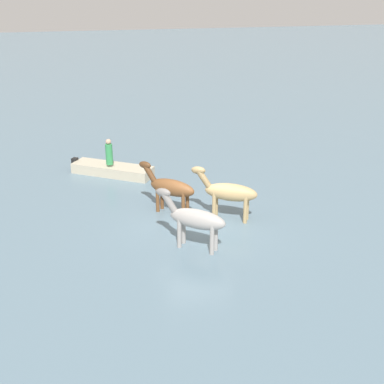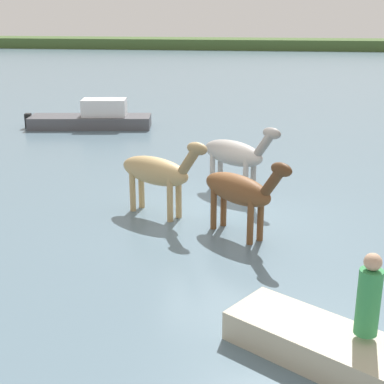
{
  "view_description": "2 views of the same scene",
  "coord_description": "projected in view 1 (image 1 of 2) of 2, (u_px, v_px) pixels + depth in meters",
  "views": [
    {
      "loc": [
        3.94,
        16.88,
        8.52
      ],
      "look_at": [
        0.0,
        -0.35,
        1.19
      ],
      "focal_mm": 48.89,
      "sensor_mm": 36.0,
      "label": 1
    },
    {
      "loc": [
        1.1,
        -12.81,
        4.81
      ],
      "look_at": [
        -0.55,
        -0.2,
        0.6
      ],
      "focal_mm": 52.37,
      "sensor_mm": 36.0,
      "label": 2
    }
  ],
  "objects": [
    {
      "name": "horse_mid_herd",
      "position": [
        229.0,
        192.0,
        19.37
      ],
      "size": [
        2.4,
        1.61,
        1.98
      ],
      "rotation": [
        0.0,
        0.0,
        5.76
      ],
      "color": "tan",
      "rests_on": "ground_plane"
    },
    {
      "name": "ground_plane",
      "position": [
        194.0,
        225.0,
        19.28
      ],
      "size": [
        151.82,
        151.82,
        0.0
      ],
      "primitive_type": "plane",
      "color": "slate"
    },
    {
      "name": "boat_skiff_near",
      "position": [
        112.0,
        171.0,
        24.14
      ],
      "size": [
        3.75,
        2.97,
        0.71
      ],
      "rotation": [
        0.0,
        0.0,
        2.56
      ],
      "color": "#B7AD93",
      "rests_on": "ground_plane"
    },
    {
      "name": "person_boatman_standing",
      "position": [
        109.0,
        153.0,
        23.62
      ],
      "size": [
        0.32,
        0.32,
        1.19
      ],
      "color": "#338C4C",
      "rests_on": "boat_skiff_near"
    },
    {
      "name": "horse_chestnut_trailing",
      "position": [
        170.0,
        187.0,
        19.91
      ],
      "size": [
        2.07,
        1.93,
        1.9
      ],
      "rotation": [
        0.0,
        0.0,
        5.55
      ],
      "color": "brown",
      "rests_on": "ground_plane"
    },
    {
      "name": "horse_lead",
      "position": [
        195.0,
        219.0,
        17.25
      ],
      "size": [
        2.25,
        1.87,
        1.97
      ],
      "rotation": [
        0.0,
        0.0,
        5.62
      ],
      "color": "#9E9993",
      "rests_on": "ground_plane"
    }
  ]
}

